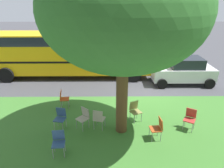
# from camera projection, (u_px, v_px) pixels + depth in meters

# --- Properties ---
(ground) EXTENTS (80.00, 80.00, 0.00)m
(ground) POSITION_uv_depth(u_px,v_px,m) (144.00, 95.00, 11.60)
(ground) COLOR #424247
(grass_verge) EXTENTS (48.00, 6.00, 0.01)m
(grass_verge) POSITION_uv_depth(u_px,v_px,m) (156.00, 128.00, 8.63)
(grass_verge) COLOR #3D752D
(grass_verge) RESTS_ON ground
(street_tree) EXTENTS (5.51, 5.51, 6.60)m
(street_tree) POSITION_uv_depth(u_px,v_px,m) (124.00, 11.00, 6.77)
(street_tree) COLOR brown
(street_tree) RESTS_ON ground
(chair_0) EXTENTS (0.46, 0.46, 0.88)m
(chair_0) POSITION_uv_depth(u_px,v_px,m) (59.00, 141.00, 7.02)
(chair_0) COLOR #335184
(chair_0) RESTS_ON ground
(chair_1) EXTENTS (0.46, 0.46, 0.88)m
(chair_1) POSITION_uv_depth(u_px,v_px,m) (158.00, 127.00, 7.78)
(chair_1) COLOR #C64C1E
(chair_1) RESTS_ON ground
(chair_2) EXTENTS (0.47, 0.46, 0.88)m
(chair_2) POSITION_uv_depth(u_px,v_px,m) (63.00, 98.00, 10.09)
(chair_2) COLOR #C64C1E
(chair_2) RESTS_ON ground
(chair_3) EXTENTS (0.57, 0.57, 0.88)m
(chair_3) POSITION_uv_depth(u_px,v_px,m) (190.00, 118.00, 8.40)
(chair_3) COLOR #B7332D
(chair_3) RESTS_ON ground
(chair_4) EXTENTS (0.59, 0.59, 0.88)m
(chair_4) POSITION_uv_depth(u_px,v_px,m) (84.00, 116.00, 8.47)
(chair_4) COLOR #ADA393
(chair_4) RESTS_ON ground
(chair_5) EXTENTS (0.56, 0.56, 0.88)m
(chair_5) POSITION_uv_depth(u_px,v_px,m) (135.00, 110.00, 8.99)
(chair_5) COLOR olive
(chair_5) RESTS_ON ground
(chair_6) EXTENTS (0.52, 0.52, 0.88)m
(chair_6) POSITION_uv_depth(u_px,v_px,m) (99.00, 118.00, 8.37)
(chair_6) COLOR #ADA393
(chair_6) RESTS_ON ground
(chair_7) EXTENTS (0.49, 0.50, 0.88)m
(chair_7) POSITION_uv_depth(u_px,v_px,m) (60.00, 117.00, 8.45)
(chair_7) COLOR #335184
(chair_7) RESTS_ON ground
(parked_car) EXTENTS (3.70, 1.92, 1.65)m
(parked_car) POSITION_uv_depth(u_px,v_px,m) (183.00, 70.00, 12.90)
(parked_car) COLOR silver
(parked_car) RESTS_ON ground
(school_bus) EXTENTS (10.40, 2.80, 2.88)m
(school_bus) POSITION_uv_depth(u_px,v_px,m) (72.00, 50.00, 13.90)
(school_bus) COLOR yellow
(school_bus) RESTS_ON ground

